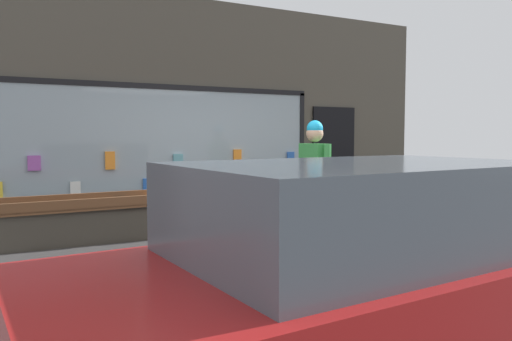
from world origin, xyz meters
The scene contains 8 objects.
ground_plane centered at (0.00, 0.00, 0.00)m, with size 40.00×40.00×0.00m, color #474444.
shopfront_facade centered at (0.00, 2.39, 1.83)m, with size 8.69×0.29×3.71m.
display_table_left centered at (-1.60, 1.14, 0.70)m, with size 2.97×0.79×0.86m.
display_table_right centered at (1.60, 1.14, 0.72)m, with size 2.97×0.75×0.89m.
person_browsing centered at (1.04, 0.60, 1.07)m, with size 0.23×0.70×1.79m.
small_dog centered at (0.55, 0.34, 0.31)m, with size 0.29×0.55×0.45m.
sandwich_board_sign centered at (3.94, 1.12, 0.52)m, with size 0.56×0.71×1.03m.
parked_car centered at (-0.79, -2.63, 0.74)m, with size 4.22×2.11×1.41m.
Camera 1 is at (-2.84, -5.08, 1.57)m, focal length 35.00 mm.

